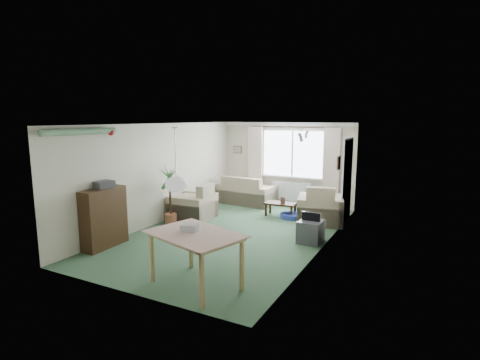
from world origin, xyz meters
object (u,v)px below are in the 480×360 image
at_px(coffee_table, 281,209).
at_px(dining_table, 196,260).
at_px(bookshelf, 104,218).
at_px(armchair_corner, 321,204).
at_px(sofa, 247,190).
at_px(houseplant, 170,195).
at_px(tv_cube, 311,232).
at_px(armchair_left, 193,201).
at_px(pet_bed, 292,216).

relative_size(coffee_table, dining_table, 0.60).
bearing_deg(bookshelf, armchair_corner, 45.80).
height_order(sofa, houseplant, houseplant).
bearing_deg(tv_cube, coffee_table, 129.12).
xyz_separation_m(armchair_corner, houseplant, (-3.12, -1.82, 0.24)).
bearing_deg(armchair_left, coffee_table, 119.90).
distance_m(houseplant, pet_bed, 3.11).
height_order(armchair_left, bookshelf, bookshelf).
bearing_deg(houseplant, pet_bed, 38.89).
relative_size(bookshelf, pet_bed, 2.06).
xyz_separation_m(sofa, coffee_table, (1.42, -0.89, -0.24)).
bearing_deg(dining_table, tv_cube, 70.82).
height_order(dining_table, pet_bed, dining_table).
bearing_deg(armchair_corner, houseplant, 16.28).
xyz_separation_m(armchair_corner, coffee_table, (-1.09, 0.15, -0.30)).
bearing_deg(armchair_corner, bookshelf, 33.90).
bearing_deg(dining_table, bookshelf, 166.30).
bearing_deg(tv_cube, pet_bed, 122.47).
bearing_deg(sofa, tv_cube, 140.77).
height_order(sofa, armchair_left, armchair_left).
relative_size(armchair_left, houseplant, 0.70).
height_order(houseplant, dining_table, houseplant).
distance_m(dining_table, tv_cube, 2.92).
height_order(sofa, tv_cube, sofa).
relative_size(dining_table, tv_cube, 2.58).
relative_size(sofa, dining_table, 1.27).
height_order(coffee_table, houseplant, houseplant).
bearing_deg(bookshelf, dining_table, -15.81).
distance_m(coffee_table, pet_bed, 0.36).
xyz_separation_m(tv_cube, pet_bed, (-0.99, 1.63, -0.17)).
bearing_deg(dining_table, armchair_corner, 80.33).
bearing_deg(dining_table, houseplant, 134.04).
relative_size(armchair_corner, pet_bed, 1.85).
height_order(sofa, armchair_corner, armchair_corner).
distance_m(armchair_corner, armchair_left, 3.18).
height_order(sofa, pet_bed, sofa).
relative_size(armchair_corner, houseplant, 0.74).
distance_m(tv_cube, pet_bed, 1.91).
distance_m(sofa, houseplant, 2.95).
xyz_separation_m(armchair_corner, bookshelf, (-3.31, -3.67, 0.12)).
bearing_deg(tv_cube, armchair_left, 173.62).
distance_m(armchair_left, coffee_table, 2.28).
bearing_deg(coffee_table, houseplant, -135.90).
relative_size(sofa, armchair_left, 1.65).
distance_m(coffee_table, tv_cube, 2.14).
bearing_deg(houseplant, tv_cube, 4.76).
distance_m(bookshelf, houseplant, 1.86).
xyz_separation_m(bookshelf, tv_cube, (3.54, 2.12, -0.36)).
xyz_separation_m(armchair_left, dining_table, (2.24, -3.18, -0.04)).
distance_m(houseplant, tv_cube, 3.40).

